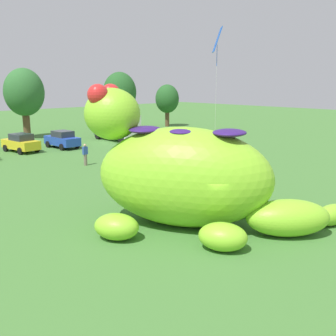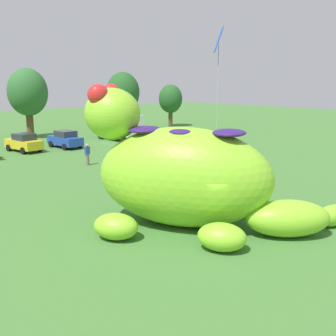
{
  "view_description": "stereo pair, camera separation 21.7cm",
  "coord_description": "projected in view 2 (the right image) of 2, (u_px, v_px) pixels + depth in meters",
  "views": [
    {
      "loc": [
        -12.75,
        -10.41,
        6.45
      ],
      "look_at": [
        -0.35,
        2.53,
        2.5
      ],
      "focal_mm": 42.09,
      "sensor_mm": 36.0,
      "label": 1
    },
    {
      "loc": [
        -12.59,
        -10.56,
        6.45
      ],
      "look_at": [
        -0.35,
        2.53,
        2.5
      ],
      "focal_mm": 42.09,
      "sensor_mm": 36.0,
      "label": 2
    }
  ],
  "objects": [
    {
      "name": "box_truck",
      "position": [
        120.0,
        126.0,
        43.59
      ],
      "size": [
        2.55,
        6.48,
        2.95
      ],
      "color": "#333842",
      "rests_on": "ground"
    },
    {
      "name": "tree_centre",
      "position": [
        28.0,
        93.0,
        44.9
      ],
      "size": [
        4.49,
        4.49,
        7.97
      ],
      "color": "brown",
      "rests_on": "ground"
    },
    {
      "name": "tethered_flying_kite",
      "position": [
        219.0,
        43.0,
        23.26
      ],
      "size": [
        1.13,
        1.13,
        9.58
      ],
      "color": "brown",
      "rests_on": "ground"
    },
    {
      "name": "spectator_mid_field",
      "position": [
        87.0,
        155.0,
        30.87
      ],
      "size": [
        0.38,
        0.26,
        1.71
      ],
      "color": "#726656",
      "rests_on": "ground"
    },
    {
      "name": "tree_centre_right",
      "position": [
        123.0,
        93.0,
        51.76
      ],
      "size": [
        4.34,
        4.34,
        7.7
      ],
      "color": "brown",
      "rests_on": "ground"
    },
    {
      "name": "car_blue",
      "position": [
        65.0,
        139.0,
        39.05
      ],
      "size": [
        2.09,
        4.17,
        1.72
      ],
      "color": "#2347B7",
      "rests_on": "ground"
    },
    {
      "name": "car_yellow",
      "position": [
        24.0,
        143.0,
        36.9
      ],
      "size": [
        2.3,
        4.27,
        1.72
      ],
      "color": "yellow",
      "rests_on": "ground"
    },
    {
      "name": "ground_plane",
      "position": [
        213.0,
        231.0,
        17.32
      ],
      "size": [
        160.0,
        160.0,
        0.0
      ],
      "primitive_type": "plane",
      "color": "#427533"
    },
    {
      "name": "tree_mid_right",
      "position": [
        171.0,
        99.0,
        57.12
      ],
      "size": [
        3.42,
        3.42,
        6.06
      ],
      "color": "brown",
      "rests_on": "ground"
    },
    {
      "name": "giant_inflatable_creature",
      "position": [
        184.0,
        175.0,
        17.7
      ],
      "size": [
        10.31,
        10.57,
        6.36
      ],
      "color": "#8CD12D",
      "rests_on": "ground"
    }
  ]
}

